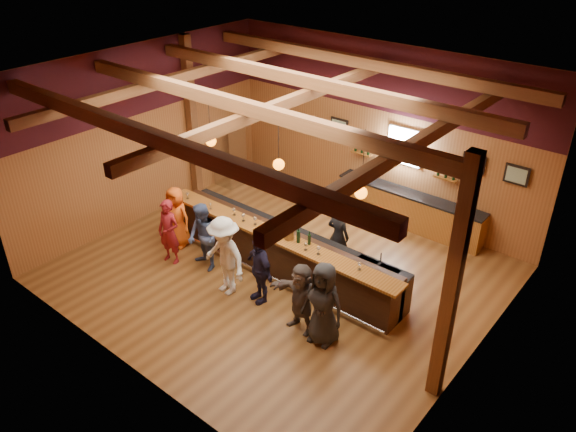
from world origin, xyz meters
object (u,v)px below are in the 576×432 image
Objects in this scene: bar_counter at (284,251)px; stainless_fridge at (230,156)px; customer_brown at (301,298)px; bottle_a at (309,239)px; customer_orange at (177,217)px; customer_dark at (323,304)px; back_bar_cabinet at (408,209)px; customer_redvest at (169,232)px; bartender at (338,236)px; ice_bucket at (289,234)px; customer_navy at (259,269)px; customer_white at (224,256)px; customer_denim at (203,237)px.

stainless_fridge reaches higher than bar_counter.
customer_brown reaches higher than bottle_a.
customer_orange is 4.79m from customer_dark.
back_bar_cabinet is 2.58× the size of customer_orange.
back_bar_cabinet is 3.83m from bottle_a.
customer_redvest is 0.91× the size of customer_dark.
customer_redvest is at bearing -148.54° from bar_counter.
bartender is at bearing 28.80° from customer_redvest.
ice_bucket is 0.48m from bottle_a.
customer_orange reaches higher than bar_counter.
customer_brown is at bearing 10.44° from customer_navy.
customer_redvest is (1.83, -3.85, -0.11)m from stainless_fridge.
customer_white reaches higher than customer_brown.
stainless_fridge is at bearing 102.48° from customer_orange.
customer_redvest is 1.06× the size of customer_brown.
bar_counter is 3.62× the size of customer_dark.
bar_counter is 4.07× the size of customer_navy.
customer_dark is at bearing -17.48° from customer_orange.
customer_dark reaches higher than bartender.
customer_white is 7.66× the size of ice_bucket.
stainless_fridge is at bearing 106.48° from customer_redvest.
customer_brown is at bearing 105.00° from bartender.
customer_orange is 3.13m from ice_bucket.
bartender is 6.34× the size of ice_bucket.
stainless_fridge is 0.99× the size of customer_white.
customer_redvest is (-3.47, -4.97, 0.32)m from back_bar_cabinet.
back_bar_cabinet is 5.01m from customer_dark.
bottle_a is at bearing 89.11° from bartender.
bottle_a is at bearing 130.81° from customer_dark.
customer_brown is 0.99× the size of bartender.
bartender reaches higher than bar_counter.
customer_navy is 1.03× the size of bartender.
customer_redvest is 0.97× the size of customer_denim.
stainless_fridge is 5.60m from bottle_a.
bartender is 4.86× the size of bottle_a.
customer_dark is at bearing -31.57° from stainless_fridge.
customer_orange is 1.00× the size of customer_navy.
stainless_fridge is 7.56× the size of ice_bucket.
customer_navy is at bearing 168.54° from customer_dark.
customer_white is 1.22× the size of customer_brown.
customer_denim is 3.55m from customer_dark.
ice_bucket reaches higher than bar_counter.
customer_white reaches higher than back_bar_cabinet.
bartender is (-0.75, 2.33, 0.00)m from customer_brown.
customer_dark is (1.77, -0.18, 0.10)m from customer_navy.
customer_brown is at bearing -33.89° from stainless_fridge.
customer_white reaches higher than customer_redvest.
customer_white is 2.52m from customer_dark.
customer_brown is (1.53, -1.35, 0.23)m from bar_counter.
customer_denim is at bearing -53.24° from stainless_fridge.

